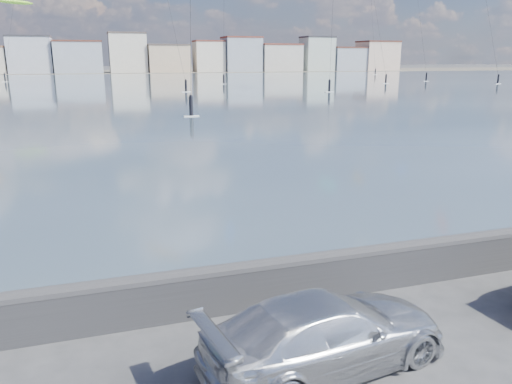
% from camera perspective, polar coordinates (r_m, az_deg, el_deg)
% --- Properties ---
extents(bay_water, '(500.00, 177.00, 0.00)m').
position_cam_1_polar(bay_water, '(98.24, -16.83, 11.43)').
color(bay_water, '#2E4856').
rests_on(bay_water, ground).
extents(far_shore_strip, '(500.00, 60.00, 0.00)m').
position_cam_1_polar(far_shore_strip, '(206.65, -17.72, 12.95)').
color(far_shore_strip, '#4C473D').
rests_on(far_shore_strip, ground).
extents(seawall, '(400.00, 0.36, 1.08)m').
position_cam_1_polar(seawall, '(10.64, -3.02, -10.65)').
color(seawall, '#28282B').
rests_on(seawall, ground).
extents(far_buildings, '(240.79, 13.26, 14.60)m').
position_cam_1_polar(far_buildings, '(192.61, -17.40, 14.67)').
color(far_buildings, beige).
rests_on(far_buildings, ground).
extents(car_silver, '(4.73, 2.53, 1.30)m').
position_cam_1_polar(car_silver, '(8.95, 8.05, -15.59)').
color(car_silver, silver).
rests_on(car_silver, ground).
extents(kitesurfer_9, '(9.30, 13.72, 18.39)m').
position_cam_1_polar(kitesurfer_9, '(136.52, -25.96, 18.87)').
color(kitesurfer_9, '#8CD826').
rests_on(kitesurfer_9, ground).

